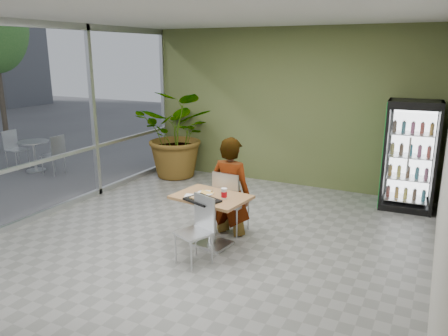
% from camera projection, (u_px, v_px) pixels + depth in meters
% --- Properties ---
extents(ground, '(7.00, 7.00, 0.00)m').
position_uv_depth(ground, '(203.00, 245.00, 6.32)').
color(ground, gray).
rests_on(ground, ground).
extents(room_envelope, '(6.00, 7.00, 3.20)m').
position_uv_depth(room_envelope, '(202.00, 137.00, 5.91)').
color(room_envelope, beige).
rests_on(room_envelope, ground).
extents(storefront_frame, '(0.10, 7.00, 3.20)m').
position_uv_depth(storefront_frame, '(43.00, 121.00, 7.20)').
color(storefront_frame, '#BABDBF').
rests_on(storefront_frame, ground).
extents(dining_table, '(1.10, 0.84, 0.75)m').
position_uv_depth(dining_table, '(211.00, 210.00, 6.20)').
color(dining_table, '#A06B44').
rests_on(dining_table, ground).
extents(chair_far, '(0.47, 0.47, 0.99)m').
position_uv_depth(chair_far, '(229.00, 198.00, 6.58)').
color(chair_far, '#BABDBF').
rests_on(chair_far, ground).
extents(chair_near, '(0.52, 0.52, 0.90)m').
position_uv_depth(chair_near, '(199.00, 224.00, 5.72)').
color(chair_near, '#BABDBF').
rests_on(chair_near, ground).
extents(seated_woman, '(0.70, 0.48, 1.81)m').
position_uv_depth(seated_woman, '(231.00, 195.00, 6.62)').
color(seated_woman, black).
rests_on(seated_woman, ground).
extents(pizza_plate, '(0.34, 0.34, 0.03)m').
position_uv_depth(pizza_plate, '(205.00, 192.00, 6.25)').
color(pizza_plate, silver).
rests_on(pizza_plate, dining_table).
extents(soda_cup, '(0.09, 0.09, 0.15)m').
position_uv_depth(soda_cup, '(224.00, 194.00, 6.00)').
color(soda_cup, silver).
rests_on(soda_cup, dining_table).
extents(napkin_stack, '(0.19, 0.19, 0.02)m').
position_uv_depth(napkin_stack, '(190.00, 196.00, 6.11)').
color(napkin_stack, silver).
rests_on(napkin_stack, dining_table).
extents(cafeteria_tray, '(0.54, 0.46, 0.03)m').
position_uv_depth(cafeteria_tray, '(202.00, 200.00, 5.94)').
color(cafeteria_tray, black).
rests_on(cafeteria_tray, dining_table).
extents(beverage_fridge, '(0.91, 0.72, 1.92)m').
position_uv_depth(beverage_fridge, '(410.00, 156.00, 7.60)').
color(beverage_fridge, black).
rests_on(beverage_fridge, ground).
extents(potted_plant, '(1.90, 1.69, 1.93)m').
position_uv_depth(potted_plant, '(179.00, 134.00, 9.58)').
color(potted_plant, '#2F6C2B').
rests_on(potted_plant, ground).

